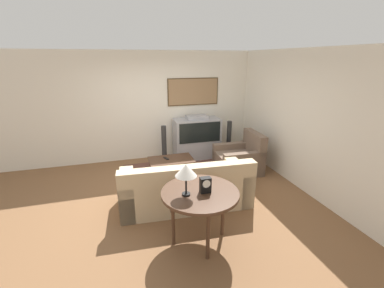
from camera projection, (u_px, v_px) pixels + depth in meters
ground_plane at (169, 195)px, 4.96m from camera, size 12.00×12.00×0.00m
wall_back at (152, 106)px, 6.47m from camera, size 12.00×0.10×2.70m
wall_right at (294, 118)px, 5.23m from camera, size 0.06×12.00×2.70m
area_rug at (176, 175)px, 5.79m from camera, size 2.28×1.82×0.01m
tv at (197, 138)px, 6.69m from camera, size 1.18×0.57×1.13m
couch at (186, 188)px, 4.56m from camera, size 2.32×1.08×0.87m
armchair at (240, 159)px, 5.92m from camera, size 1.00×0.90×0.92m
coffee_table at (171, 161)px, 5.62m from camera, size 0.96×0.60×0.41m
console_table at (200, 196)px, 3.47m from camera, size 1.06×1.06×0.81m
table_lamp at (186, 171)px, 3.25m from camera, size 0.28×0.28×0.44m
mantel_clock at (205, 185)px, 3.39m from camera, size 0.14×0.10×0.21m
remote at (166, 158)px, 5.63m from camera, size 0.10×0.16×0.02m
speaker_tower_left at (164, 145)px, 6.41m from camera, size 0.21×0.21×0.94m
speaker_tower_right at (229, 139)px, 6.88m from camera, size 0.21×0.21×0.94m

